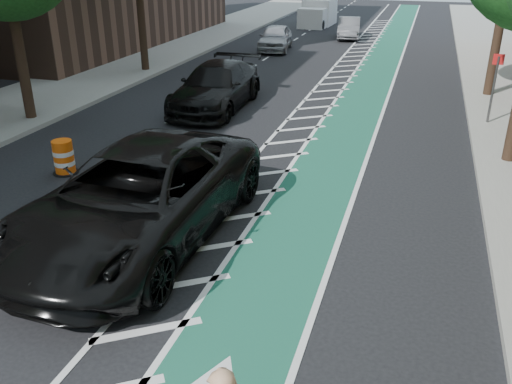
% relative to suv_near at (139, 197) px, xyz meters
% --- Properties ---
extents(ground, '(120.00, 120.00, 0.00)m').
position_rel_suv_near_xyz_m(ground, '(0.04, -1.37, -0.98)').
color(ground, black).
rests_on(ground, ground).
extents(bike_lane, '(2.00, 90.00, 0.01)m').
position_rel_suv_near_xyz_m(bike_lane, '(3.04, 8.63, -0.97)').
color(bike_lane, '#164E45').
rests_on(bike_lane, ground).
extents(buffer_strip, '(1.40, 90.00, 0.01)m').
position_rel_suv_near_xyz_m(buffer_strip, '(1.54, 8.63, -0.97)').
color(buffer_strip, silver).
rests_on(buffer_strip, ground).
extents(sidewalk_left, '(5.00, 90.00, 0.15)m').
position_rel_suv_near_xyz_m(sidewalk_left, '(-9.46, 8.63, -0.90)').
color(sidewalk_left, gray).
rests_on(sidewalk_left, ground).
extents(curb_right, '(0.12, 90.00, 0.16)m').
position_rel_suv_near_xyz_m(curb_right, '(7.09, 8.63, -0.90)').
color(curb_right, gray).
rests_on(curb_right, ground).
extents(curb_left, '(0.12, 90.00, 0.16)m').
position_rel_suv_near_xyz_m(curb_left, '(-7.01, 8.63, -0.90)').
color(curb_left, gray).
rests_on(curb_left, ground).
extents(sign_post, '(0.35, 0.08, 2.47)m').
position_rel_suv_near_xyz_m(sign_post, '(7.64, 10.63, 0.37)').
color(sign_post, '#4C4C4C').
rests_on(sign_post, ground).
extents(suv_near, '(3.52, 7.16, 1.96)m').
position_rel_suv_near_xyz_m(suv_near, '(0.00, 0.00, 0.00)').
color(suv_near, black).
rests_on(suv_near, ground).
extents(suv_far, '(2.47, 5.81, 1.67)m').
position_rel_suv_near_xyz_m(suv_far, '(-2.16, 10.05, -0.14)').
color(suv_far, black).
rests_on(suv_far, ground).
extents(car_silver, '(2.27, 4.50, 1.47)m').
position_rel_suv_near_xyz_m(car_silver, '(-3.38, 23.00, -0.24)').
color(car_silver, '#A6A5AB').
rests_on(car_silver, ground).
extents(car_grey, '(1.92, 4.23, 1.35)m').
position_rel_suv_near_xyz_m(car_grey, '(0.13, 28.98, -0.31)').
color(car_grey, slate).
rests_on(car_grey, ground).
extents(box_truck, '(2.28, 4.76, 1.95)m').
position_rel_suv_near_xyz_m(box_truck, '(-3.15, 34.63, -0.08)').
color(box_truck, white).
rests_on(box_truck, ground).
extents(barrel_a, '(0.69, 0.69, 0.94)m').
position_rel_suv_near_xyz_m(barrel_a, '(-3.76, 2.64, -0.53)').
color(barrel_a, '#EC590C').
rests_on(barrel_a, ground).
extents(barrel_b, '(0.73, 0.73, 1.00)m').
position_rel_suv_near_xyz_m(barrel_b, '(-2.38, 12.01, -0.51)').
color(barrel_b, '#FF5E0D').
rests_on(barrel_b, ground).
extents(barrel_c, '(0.70, 0.70, 0.96)m').
position_rel_suv_near_xyz_m(barrel_c, '(-2.36, 13.13, -0.52)').
color(barrel_c, '#F4560C').
rests_on(barrel_c, ground).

